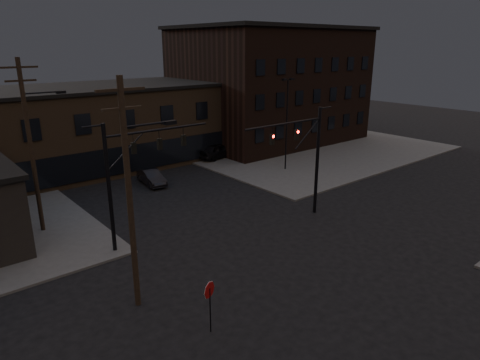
{
  "coord_description": "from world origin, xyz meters",
  "views": [
    {
      "loc": [
        -17.29,
        -15.21,
        12.19
      ],
      "look_at": [
        0.26,
        5.89,
        3.5
      ],
      "focal_mm": 32.0,
      "sensor_mm": 36.0,
      "label": 1
    }
  ],
  "objects_px": {
    "traffic_signal_far": "(128,170)",
    "parked_car_lot_a": "(217,150)",
    "stop_sign": "(210,295)",
    "car_crossing": "(152,177)",
    "traffic_signal_near": "(307,152)",
    "parked_car_lot_b": "(262,148)"
  },
  "relations": [
    {
      "from": "traffic_signal_far",
      "to": "car_crossing",
      "type": "relative_size",
      "value": 1.96
    },
    {
      "from": "traffic_signal_near",
      "to": "traffic_signal_far",
      "type": "bearing_deg",
      "value": 163.83
    },
    {
      "from": "parked_car_lot_b",
      "to": "traffic_signal_far",
      "type": "bearing_deg",
      "value": 114.2
    },
    {
      "from": "traffic_signal_far",
      "to": "stop_sign",
      "type": "bearing_deg",
      "value": -97.32
    },
    {
      "from": "traffic_signal_near",
      "to": "traffic_signal_far",
      "type": "relative_size",
      "value": 1.0
    },
    {
      "from": "car_crossing",
      "to": "stop_sign",
      "type": "bearing_deg",
      "value": -105.47
    },
    {
      "from": "parked_car_lot_b",
      "to": "car_crossing",
      "type": "xyz_separation_m",
      "value": [
        -15.17,
        -1.64,
        -0.2
      ]
    },
    {
      "from": "traffic_signal_near",
      "to": "traffic_signal_far",
      "type": "height_order",
      "value": "same"
    },
    {
      "from": "traffic_signal_near",
      "to": "car_crossing",
      "type": "bearing_deg",
      "value": 109.87
    },
    {
      "from": "parked_car_lot_b",
      "to": "stop_sign",
      "type": "bearing_deg",
      "value": 128.8
    },
    {
      "from": "parked_car_lot_a",
      "to": "parked_car_lot_b",
      "type": "xyz_separation_m",
      "value": [
        5.11,
        -1.83,
        -0.14
      ]
    },
    {
      "from": "traffic_signal_far",
      "to": "parked_car_lot_a",
      "type": "xyz_separation_m",
      "value": [
        17.06,
        14.01,
        -4.01
      ]
    },
    {
      "from": "traffic_signal_far",
      "to": "parked_car_lot_a",
      "type": "distance_m",
      "value": 22.44
    },
    {
      "from": "stop_sign",
      "to": "parked_car_lot_b",
      "type": "bearing_deg",
      "value": 43.38
    },
    {
      "from": "traffic_signal_near",
      "to": "parked_car_lot_b",
      "type": "xyz_separation_m",
      "value": [
        10.1,
        15.68,
        -4.06
      ]
    },
    {
      "from": "traffic_signal_near",
      "to": "car_crossing",
      "type": "xyz_separation_m",
      "value": [
        -5.07,
        14.04,
        -4.26
      ]
    },
    {
      "from": "stop_sign",
      "to": "parked_car_lot_a",
      "type": "xyz_separation_m",
      "value": [
        18.34,
        23.99,
        -0.84
      ]
    },
    {
      "from": "parked_car_lot_b",
      "to": "car_crossing",
      "type": "height_order",
      "value": "parked_car_lot_b"
    },
    {
      "from": "traffic_signal_near",
      "to": "parked_car_lot_b",
      "type": "bearing_deg",
      "value": 57.21
    },
    {
      "from": "parked_car_lot_b",
      "to": "car_crossing",
      "type": "relative_size",
      "value": 1.21
    },
    {
      "from": "stop_sign",
      "to": "car_crossing",
      "type": "relative_size",
      "value": 0.61
    },
    {
      "from": "parked_car_lot_a",
      "to": "car_crossing",
      "type": "relative_size",
      "value": 1.23
    }
  ]
}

